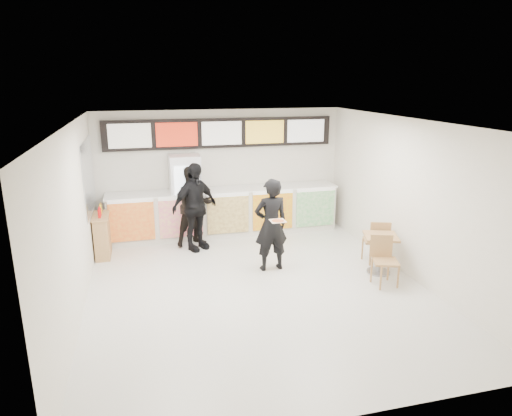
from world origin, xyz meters
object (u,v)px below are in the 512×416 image
object	(u,v)px
customer_main	(271,225)
cafe_table	(380,247)
customer_mid	(195,207)
condiment_ledge	(102,235)
customer_left	(194,206)
drinks_fridge	(186,197)
service_counter	(225,212)

from	to	relation	value
customer_main	cafe_table	xyz separation A→B (m)	(2.02, -0.71, -0.39)
customer_mid	cafe_table	world-z (taller)	customer_mid
customer_mid	condiment_ledge	bearing A→B (deg)	147.57
customer_mid	condiment_ledge	size ratio (longest dim) A/B	1.79
customer_main	customer_mid	bearing A→B (deg)	-52.39
customer_left	customer_mid	world-z (taller)	customer_mid
customer_main	cafe_table	world-z (taller)	customer_main
customer_left	condiment_ledge	bearing A→B (deg)	167.70
customer_main	cafe_table	size ratio (longest dim) A/B	1.14
drinks_fridge	customer_main	distance (m)	2.74
customer_main	customer_left	bearing A→B (deg)	-58.04
customer_main	condiment_ledge	bearing A→B (deg)	-29.30
drinks_fridge	cafe_table	size ratio (longest dim) A/B	1.23
customer_left	condiment_ledge	distance (m)	2.07
service_counter	customer_mid	size ratio (longest dim) A/B	2.83
customer_main	customer_mid	distance (m)	1.99
customer_mid	drinks_fridge	bearing A→B (deg)	66.81
service_counter	customer_mid	xyz separation A→B (m)	(-0.83, -0.84, 0.41)
service_counter	customer_main	bearing A→B (deg)	-78.29
customer_main	condiment_ledge	world-z (taller)	customer_main
service_counter	condiment_ledge	size ratio (longest dim) A/B	5.07
service_counter	customer_mid	bearing A→B (deg)	-134.69
customer_left	customer_main	bearing A→B (deg)	-72.61
drinks_fridge	customer_main	bearing A→B (deg)	-58.85
customer_main	customer_mid	size ratio (longest dim) A/B	0.95
customer_main	customer_left	size ratio (longest dim) A/B	1.01
customer_left	cafe_table	size ratio (longest dim) A/B	1.13
drinks_fridge	condiment_ledge	world-z (taller)	drinks_fridge
drinks_fridge	customer_left	world-z (taller)	drinks_fridge
customer_main	customer_mid	xyz separation A→B (m)	(-1.32, 1.49, 0.05)
drinks_fridge	customer_main	world-z (taller)	drinks_fridge
drinks_fridge	customer_mid	distance (m)	0.86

